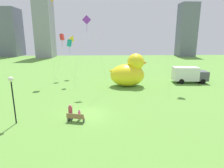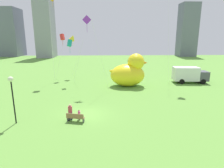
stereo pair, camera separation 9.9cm
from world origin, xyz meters
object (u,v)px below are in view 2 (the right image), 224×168
object	(u,v)px
person_adult	(70,111)
park_bench	(75,117)
box_truck	(189,75)
person_child	(79,114)
giant_inflatable_duck	(129,72)
kite_yellow	(73,38)
kite_teal	(70,43)
kite_red	(62,37)
lamppost	(12,87)
kite_purple	(88,23)

from	to	relation	value
person_adult	park_bench	bearing A→B (deg)	-43.10
box_truck	person_child	bearing A→B (deg)	-139.35
person_adult	giant_inflatable_duck	xyz separation A→B (m)	(7.51, 13.48, 1.42)
person_adult	person_child	size ratio (longest dim) A/B	1.62
park_bench	kite_yellow	distance (m)	23.60
person_child	kite_teal	world-z (taller)	kite_teal
kite_red	person_child	bearing A→B (deg)	-74.75
person_adult	lamppost	world-z (taller)	lamppost
giant_inflatable_duck	lamppost	world-z (taller)	giant_inflatable_duck
kite_red	kite_purple	world-z (taller)	kite_purple
park_bench	person_adult	size ratio (longest dim) A/B	1.09
kite_yellow	kite_teal	bearing A→B (deg)	-85.53
kite_red	kite_teal	bearing A→B (deg)	-65.65
person_child	giant_inflatable_duck	distance (m)	15.10
kite_yellow	kite_red	world-z (taller)	kite_red
kite_teal	kite_yellow	xyz separation A→B (m)	(-0.49, 6.33, 0.91)
park_bench	kite_purple	xyz separation A→B (m)	(0.59, 10.90, 9.49)
kite_yellow	kite_purple	size ratio (longest dim) A/B	0.79
kite_teal	kite_purple	bearing A→B (deg)	-53.81
person_child	kite_red	bearing A→B (deg)	105.25
giant_inflatable_duck	box_truck	size ratio (longest dim) A/B	1.07
person_adult	kite_teal	size ratio (longest dim) A/B	0.21
park_bench	kite_teal	distance (m)	17.35
person_adult	kite_red	size ratio (longest dim) A/B	0.19
park_bench	kite_red	xyz separation A→B (m)	(-5.18, 20.65, 7.59)
person_adult	kite_red	bearing A→B (deg)	102.92
giant_inflatable_duck	kite_yellow	size ratio (longest dim) A/B	0.75
person_child	kite_teal	size ratio (longest dim) A/B	0.13
person_adult	giant_inflatable_duck	distance (m)	15.49
kite_purple	person_adult	bearing A→B (deg)	-96.36
kite_red	park_bench	bearing A→B (deg)	-75.92
person_child	lamppost	world-z (taller)	lamppost
park_bench	lamppost	world-z (taller)	lamppost
person_adult	kite_yellow	size ratio (longest dim) A/B	0.19
kite_teal	giant_inflatable_duck	bearing A→B (deg)	-10.10
lamppost	box_truck	distance (m)	28.75
person_child	kite_yellow	world-z (taller)	kite_yellow
person_adult	kite_yellow	bearing A→B (deg)	97.67
kite_teal	person_child	bearing A→B (deg)	-77.87
park_bench	kite_red	size ratio (longest dim) A/B	0.21
person_child	giant_inflatable_duck	world-z (taller)	giant_inflatable_duck
person_child	park_bench	bearing A→B (deg)	-117.38
kite_teal	kite_red	xyz separation A→B (m)	(-2.21, 4.88, 1.00)
park_bench	kite_yellow	bearing A→B (deg)	98.92
giant_inflatable_duck	kite_teal	xyz separation A→B (m)	(-9.92, 1.77, 4.75)
park_bench	kite_red	world-z (taller)	kite_red
kite_red	box_truck	bearing A→B (deg)	-11.45
park_bench	giant_inflatable_duck	distance (m)	15.74
box_truck	lamppost	bearing A→B (deg)	-146.18
person_adult	person_child	distance (m)	0.93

